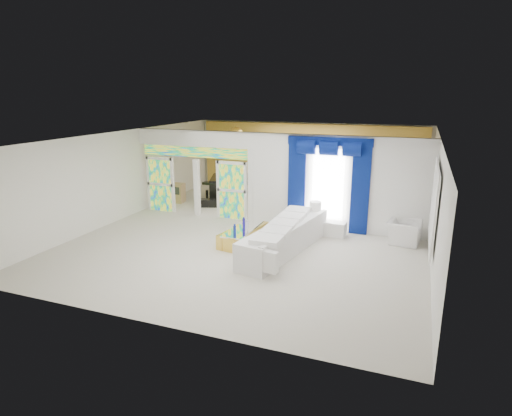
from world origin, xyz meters
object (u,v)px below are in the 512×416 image
at_px(white_sofa, 285,239).
at_px(coffee_table, 244,235).
at_px(armchair, 404,231).
at_px(grand_piano, 227,187).
at_px(console_table, 324,227).

height_order(white_sofa, coffee_table, white_sofa).
relative_size(armchair, grand_piano, 0.59).
distance_m(white_sofa, console_table, 1.98).
relative_size(white_sofa, console_table, 2.95).
distance_m(coffee_table, grand_piano, 5.58).
xyz_separation_m(white_sofa, armchair, (3.03, 1.96, -0.04)).
xyz_separation_m(white_sofa, grand_piano, (-4.08, 5.16, 0.06)).
bearing_deg(grand_piano, console_table, -54.56).
height_order(coffee_table, grand_piano, grand_piano).
bearing_deg(grand_piano, white_sofa, -71.50).
bearing_deg(white_sofa, console_table, 79.29).
bearing_deg(console_table, white_sofa, -111.04).
relative_size(white_sofa, coffee_table, 2.05).
height_order(coffee_table, console_table, console_table).
relative_size(console_table, grand_piano, 0.77).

